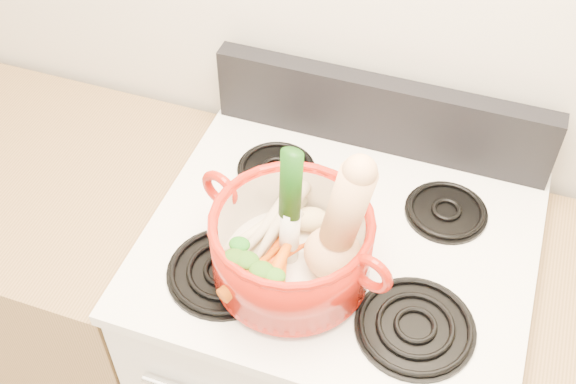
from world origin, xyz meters
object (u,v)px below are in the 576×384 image
(dutch_oven, at_px, (292,246))
(leek, at_px, (290,207))
(stove_body, at_px, (330,361))
(squash, at_px, (337,222))

(dutch_oven, height_order, leek, leek)
(dutch_oven, relative_size, leek, 1.10)
(stove_body, distance_m, leek, 0.69)
(squash, relative_size, leek, 1.01)
(squash, bearing_deg, leek, -178.75)
(stove_body, bearing_deg, leek, -123.71)
(dutch_oven, distance_m, squash, 0.12)
(squash, height_order, leek, squash)
(leek, bearing_deg, squash, 2.48)
(dutch_oven, xyz_separation_m, leek, (-0.01, 0.01, 0.09))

